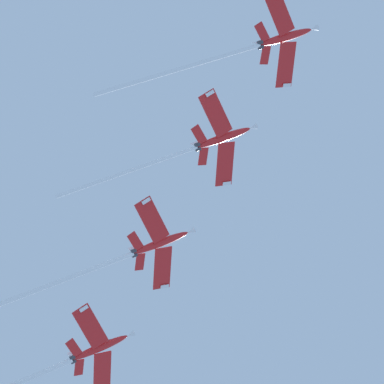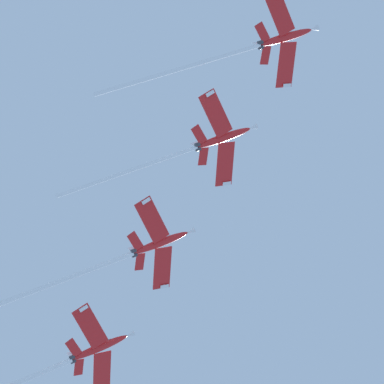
{
  "view_description": "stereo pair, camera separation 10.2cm",
  "coord_description": "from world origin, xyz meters",
  "views": [
    {
      "loc": [
        5.0,
        26.01,
        1.92
      ],
      "look_at": [
        35.22,
        -31.82,
        158.44
      ],
      "focal_mm": 81.62,
      "sensor_mm": 36.0,
      "label": 1
    },
    {
      "loc": [
        5.09,
        26.06,
        1.92
      ],
      "look_at": [
        35.22,
        -31.82,
        158.44
      ],
      "focal_mm": 81.62,
      "sensor_mm": 36.0,
      "label": 2
    }
  ],
  "objects": [
    {
      "name": "jet_lead",
      "position": [
        12.46,
        -13.17,
        165.07
      ],
      "size": [
        41.23,
        20.95,
        22.93
      ],
      "color": "red"
    },
    {
      "name": "jet_second",
      "position": [
        29.64,
        -24.59,
        159.99
      ],
      "size": [
        37.02,
        19.43,
        19.88
      ],
      "color": "red"
    },
    {
      "name": "jet_fourth",
      "position": [
        71.61,
        -46.67,
        144.01
      ],
      "size": [
        37.4,
        19.51,
        20.94
      ],
      "color": "red"
    },
    {
      "name": "jet_third",
      "position": [
        51.69,
        -35.19,
        151.61
      ],
      "size": [
        38.59,
        19.89,
        20.83
      ],
      "color": "red"
    }
  ]
}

